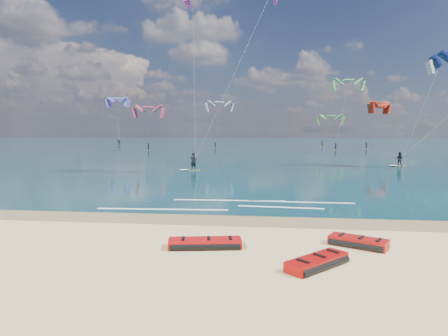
# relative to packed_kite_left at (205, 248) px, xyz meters

# --- Properties ---
(ground) EXTENTS (320.00, 320.00, 0.00)m
(ground) POSITION_rel_packed_kite_left_xyz_m (-1.27, 41.50, 0.00)
(ground) COLOR tan
(ground) RESTS_ON ground
(wet_sand_strip) EXTENTS (320.00, 2.40, 0.01)m
(wet_sand_strip) POSITION_rel_packed_kite_left_xyz_m (-1.27, 4.50, 0.00)
(wet_sand_strip) COLOR olive
(wet_sand_strip) RESTS_ON ground
(sea) EXTENTS (320.00, 200.00, 0.04)m
(sea) POSITION_rel_packed_kite_left_xyz_m (-1.27, 105.50, 0.02)
(sea) COLOR #092C31
(sea) RESTS_ON ground
(packed_kite_left) EXTENTS (2.96, 1.55, 0.40)m
(packed_kite_left) POSITION_rel_packed_kite_left_xyz_m (0.00, 0.00, 0.00)
(packed_kite_left) COLOR red
(packed_kite_left) RESTS_ON ground
(packed_kite_mid) EXTENTS (2.50, 2.03, 0.40)m
(packed_kite_mid) POSITION_rel_packed_kite_left_xyz_m (5.53, 0.82, 0.00)
(packed_kite_mid) COLOR #A70F0B
(packed_kite_mid) RESTS_ON ground
(packed_kite_right) EXTENTS (2.50, 2.57, 0.39)m
(packed_kite_right) POSITION_rel_packed_kite_left_xyz_m (3.79, -1.60, 0.00)
(packed_kite_right) COLOR #9E0906
(packed_kite_right) RESTS_ON ground
(kitesurfer_main) EXTENTS (11.84, 7.52, 19.11)m
(kitesurfer_main) POSITION_rel_packed_kite_left_xyz_m (-3.37, 23.79, 9.76)
(kitesurfer_main) COLOR #C2CE18
(kitesurfer_main) RESTS_ON sea
(kitesurfer_far) EXTENTS (12.34, 6.19, 14.01)m
(kitesurfer_far) POSITION_rel_packed_kite_left_xyz_m (20.16, 32.67, 7.19)
(kitesurfer_far) COLOR yellow
(kitesurfer_far) RESTS_ON sea
(shoreline_foam) EXTENTS (14.11, 3.65, 0.01)m
(shoreline_foam) POSITION_rel_packed_kite_left_xyz_m (0.55, 8.35, 0.05)
(shoreline_foam) COLOR white
(shoreline_foam) RESTS_ON ground
(distant_kites) EXTENTS (73.38, 37.48, 14.23)m
(distant_kites) POSITION_rel_packed_kite_left_xyz_m (-9.11, 80.06, 5.73)
(distant_kites) COLOR #5AC056
(distant_kites) RESTS_ON ground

